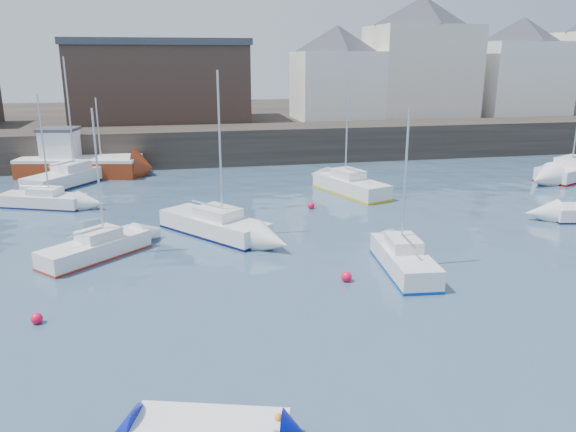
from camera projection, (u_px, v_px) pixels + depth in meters
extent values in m
plane|color=#2D4760|center=(374.00, 380.00, 15.94)|extent=(220.00, 220.00, 0.00)
cube|color=#28231E|center=(234.00, 145.00, 48.48)|extent=(90.00, 5.00, 3.00)
cube|color=#28231E|center=(217.00, 123.00, 65.45)|extent=(90.00, 32.00, 2.80)
cube|color=beige|center=(420.00, 72.00, 57.38)|extent=(10.00, 8.00, 9.00)
pyramid|color=#3A3D44|center=(424.00, 11.00, 55.76)|extent=(13.36, 13.36, 2.80)
cube|color=white|center=(518.00, 79.00, 59.26)|extent=(9.00, 7.00, 7.50)
pyramid|color=#3A3D44|center=(524.00, 29.00, 57.90)|extent=(11.88, 11.88, 2.45)
cube|color=white|center=(336.00, 86.00, 55.50)|extent=(8.00, 7.00, 6.50)
pyramid|color=#3A3D44|center=(337.00, 38.00, 54.27)|extent=(11.14, 11.14, 2.45)
cube|color=#3D2D26|center=(161.00, 84.00, 53.52)|extent=(16.00, 10.00, 7.00)
cube|color=#3A3D44|center=(158.00, 42.00, 52.48)|extent=(16.40, 10.40, 0.60)
cube|color=white|center=(209.00, 426.00, 12.94)|extent=(3.95, 2.54, 0.08)
cube|color=tan|center=(209.00, 429.00, 12.97)|extent=(0.55, 1.10, 0.06)
cylinder|color=white|center=(180.00, 412.00, 13.93)|extent=(0.18, 0.18, 0.36)
cylinder|color=white|center=(217.00, 414.00, 13.86)|extent=(0.18, 0.18, 0.36)
cylinder|color=white|center=(254.00, 416.00, 13.78)|extent=(0.18, 0.18, 0.36)
cube|color=maroon|center=(80.00, 168.00, 43.03)|extent=(9.39, 5.04, 1.22)
cube|color=white|center=(79.00, 158.00, 42.83)|extent=(9.39, 5.04, 0.22)
cube|color=white|center=(60.00, 144.00, 42.52)|extent=(2.84, 2.67, 2.00)
cube|color=#3A3D44|center=(58.00, 129.00, 42.22)|extent=(3.11, 2.93, 0.22)
cylinder|color=silver|center=(98.00, 128.00, 42.20)|extent=(0.11, 0.11, 4.45)
cube|color=white|center=(95.00, 249.00, 25.47)|extent=(4.87, 4.65, 0.84)
cube|color=maroon|center=(96.00, 257.00, 25.57)|extent=(4.92, 4.70, 0.11)
cube|color=white|center=(99.00, 234.00, 25.49)|extent=(2.15, 2.11, 0.46)
cylinder|color=silver|center=(98.00, 175.00, 24.95)|extent=(0.09, 0.09, 5.87)
cube|color=white|center=(214.00, 225.00, 28.86)|extent=(5.51, 6.24, 0.95)
cube|color=#0A0C3F|center=(214.00, 233.00, 28.98)|extent=(5.56, 6.30, 0.13)
cube|color=white|center=(218.00, 213.00, 28.46)|extent=(2.57, 2.68, 0.53)
cylinder|color=silver|center=(220.00, 147.00, 27.34)|extent=(0.11, 0.11, 7.29)
cube|color=white|center=(404.00, 261.00, 23.90)|extent=(2.13, 5.27, 0.92)
cube|color=#043493|center=(404.00, 270.00, 24.01)|extent=(2.15, 5.32, 0.12)
cube|color=white|center=(403.00, 243.00, 23.95)|extent=(1.40, 1.91, 0.51)
cylinder|color=silver|center=(405.00, 180.00, 23.45)|extent=(0.10, 0.10, 5.91)
cube|color=white|center=(42.00, 201.00, 34.15)|extent=(5.45, 3.50, 0.78)
cube|color=#121540|center=(43.00, 206.00, 34.25)|extent=(5.50, 3.53, 0.10)
cube|color=white|center=(45.00, 191.00, 33.94)|extent=(2.16, 1.84, 0.43)
cylinder|color=silver|center=(43.00, 146.00, 33.14)|extent=(0.09, 0.09, 5.98)
cube|color=white|center=(351.00, 186.00, 37.46)|extent=(3.90, 6.46, 1.01)
cube|color=gold|center=(350.00, 192.00, 37.58)|extent=(3.93, 6.52, 0.13)
cube|color=white|center=(348.00, 174.00, 37.50)|extent=(2.11, 2.52, 0.56)
cylinder|color=silver|center=(347.00, 124.00, 36.86)|extent=(0.11, 0.11, 7.08)
cube|color=white|center=(576.00, 171.00, 42.57)|extent=(8.08, 5.69, 1.00)
cube|color=#7F000B|center=(575.00, 176.00, 42.69)|extent=(8.16, 5.75, 0.13)
cube|color=white|center=(575.00, 161.00, 42.12)|extent=(3.27, 2.89, 0.56)
cube|color=white|center=(69.00, 178.00, 39.94)|extent=(5.64, 6.84, 1.02)
cube|color=#121F3F|center=(70.00, 184.00, 40.06)|extent=(5.70, 6.91, 0.14)
cube|color=white|center=(71.00, 166.00, 40.02)|extent=(2.69, 2.89, 0.57)
cylinder|color=silver|center=(69.00, 114.00, 39.33)|extent=(0.11, 0.11, 7.82)
sphere|color=#FF0D3A|center=(37.00, 323.00, 19.32)|extent=(0.40, 0.40, 0.40)
sphere|color=#FF0D3A|center=(346.00, 281.00, 22.94)|extent=(0.45, 0.45, 0.45)
sphere|color=#FF0D3A|center=(311.00, 209.00, 33.85)|extent=(0.41, 0.41, 0.41)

